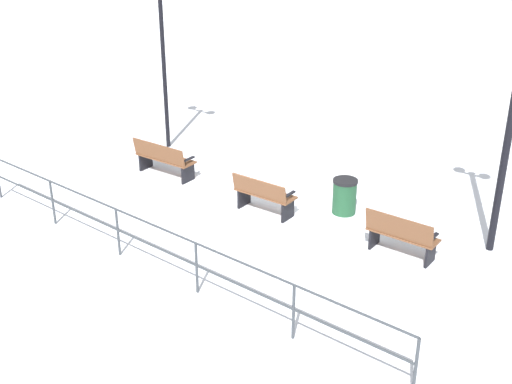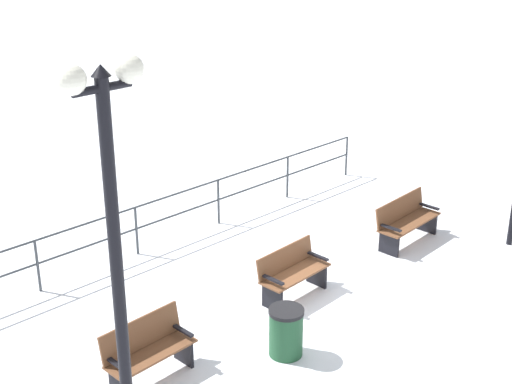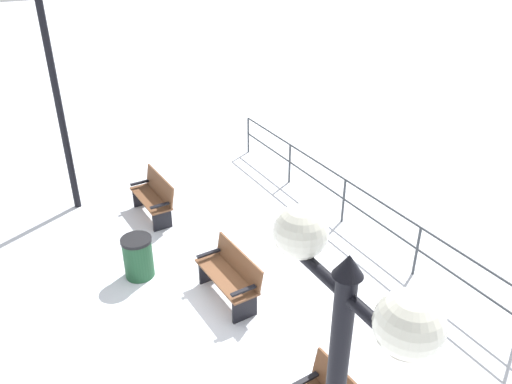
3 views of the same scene
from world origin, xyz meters
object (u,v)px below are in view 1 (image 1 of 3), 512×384
bench_third (164,158)px  trash_bin (345,196)px  bench_nearest (401,235)px  bench_second (264,195)px  lamppost_middle (162,28)px

bench_third → trash_bin: 4.68m
bench_nearest → bench_second: bearing=91.4°
bench_third → bench_second: bearing=-94.9°
bench_second → lamppost_middle: bearing=68.1°
bench_nearest → bench_third: bearing=88.8°
bench_second → bench_third: (0.08, 3.21, 0.02)m
lamppost_middle → trash_bin: (-0.44, -5.99, -2.86)m
bench_third → lamppost_middle: bearing=39.8°
lamppost_middle → bench_nearest: bearing=-100.1°
trash_bin → lamppost_middle: bearing=85.8°
bench_nearest → bench_second: bench_nearest is taller
bench_second → lamppost_middle: 5.66m
bench_third → trash_bin: size_ratio=2.09×
bench_nearest → trash_bin: 2.10m
bench_nearest → bench_third: 6.43m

